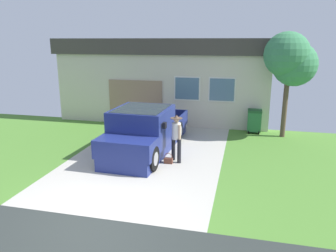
# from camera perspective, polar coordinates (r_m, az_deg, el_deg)

# --- Properties ---
(pickup_truck) EXTENTS (2.10, 5.34, 1.70)m
(pickup_truck) POSITION_cam_1_polar(r_m,az_deg,el_deg) (11.86, -4.25, -1.13)
(pickup_truck) COLOR navy
(pickup_truck) RESTS_ON ground
(person_with_hat) EXTENTS (0.40, 0.40, 1.62)m
(person_with_hat) POSITION_cam_1_polar(r_m,az_deg,el_deg) (10.92, 1.47, -1.53)
(person_with_hat) COLOR black
(person_with_hat) RESTS_ON ground
(handbag) EXTENTS (0.29, 0.14, 0.36)m
(handbag) POSITION_cam_1_polar(r_m,az_deg,el_deg) (11.00, 0.07, -5.98)
(handbag) COLOR brown
(handbag) RESTS_ON ground
(house_with_garage) EXTENTS (10.78, 6.88, 4.09)m
(house_with_garage) POSITION_cam_1_polar(r_m,az_deg,el_deg) (18.68, 0.76, 8.84)
(house_with_garage) COLOR beige
(house_with_garage) RESTS_ON ground
(front_yard_tree) EXTENTS (2.15, 1.96, 4.36)m
(front_yard_tree) POSITION_cam_1_polar(r_m,az_deg,el_deg) (14.19, 20.47, 11.12)
(front_yard_tree) COLOR brown
(front_yard_tree) RESTS_ON ground
(wheeled_trash_bin) EXTENTS (0.60, 0.72, 1.05)m
(wheeled_trash_bin) POSITION_cam_1_polar(r_m,az_deg,el_deg) (15.00, 14.86, 1.03)
(wheeled_trash_bin) COLOR #286B38
(wheeled_trash_bin) RESTS_ON ground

